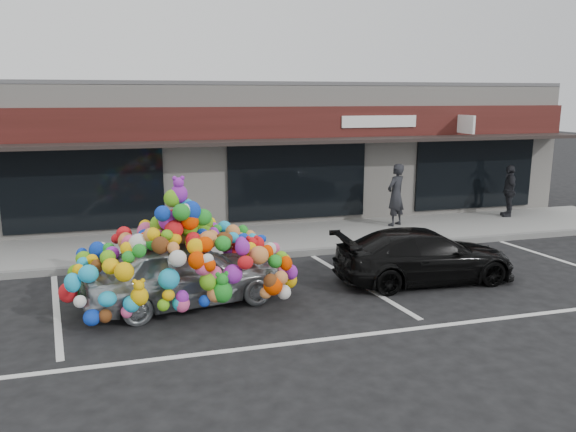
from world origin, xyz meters
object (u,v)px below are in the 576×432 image
object	(u,v)px
black_sedan	(424,256)
pedestrian_a	(396,195)
pedestrian_c	(509,191)
toy_car	(184,264)

from	to	relation	value
black_sedan	pedestrian_a	xyz separation A→B (m)	(1.47, 4.42, 0.50)
pedestrian_a	pedestrian_c	world-z (taller)	pedestrian_a
toy_car	black_sedan	xyz separation A→B (m)	(5.07, 0.02, -0.23)
toy_car	pedestrian_c	distance (m)	11.57
toy_car	pedestrian_a	xyz separation A→B (m)	(6.54, 4.44, 0.27)
toy_car	pedestrian_a	distance (m)	7.91
black_sedan	pedestrian_a	world-z (taller)	pedestrian_a
pedestrian_c	black_sedan	bearing A→B (deg)	-27.83
pedestrian_a	black_sedan	bearing A→B (deg)	41.87
toy_car	pedestrian_c	size ratio (longest dim) A/B	2.62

